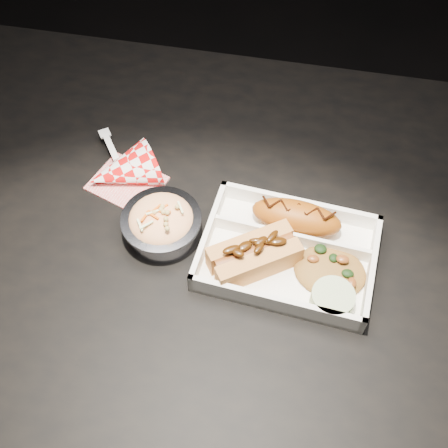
{
  "coord_description": "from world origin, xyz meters",
  "views": [
    {
      "loc": [
        0.1,
        -0.49,
        1.47
      ],
      "look_at": [
        0.01,
        -0.04,
        0.81
      ],
      "focal_mm": 45.0,
      "sensor_mm": 36.0,
      "label": 1
    }
  ],
  "objects_px": {
    "napkin_fork": "(122,172)",
    "dining_table": "(221,253)",
    "food_tray": "(287,255)",
    "hotdog": "(254,255)",
    "fried_pastry": "(296,217)",
    "foil_coleslaw_cup": "(162,222)"
  },
  "relations": [
    {
      "from": "fried_pastry",
      "to": "hotdog",
      "type": "bearing_deg",
      "value": -123.36
    },
    {
      "from": "food_tray",
      "to": "foil_coleslaw_cup",
      "type": "xyz_separation_m",
      "value": [
        -0.19,
        0.01,
        0.02
      ]
    },
    {
      "from": "napkin_fork",
      "to": "food_tray",
      "type": "bearing_deg",
      "value": 35.24
    },
    {
      "from": "fried_pastry",
      "to": "napkin_fork",
      "type": "bearing_deg",
      "value": 171.02
    },
    {
      "from": "hotdog",
      "to": "napkin_fork",
      "type": "distance_m",
      "value": 0.27
    },
    {
      "from": "dining_table",
      "to": "fried_pastry",
      "type": "relative_size",
      "value": 8.74
    },
    {
      "from": "fried_pastry",
      "to": "foil_coleslaw_cup",
      "type": "bearing_deg",
      "value": -166.46
    },
    {
      "from": "food_tray",
      "to": "napkin_fork",
      "type": "distance_m",
      "value": 0.3
    },
    {
      "from": "dining_table",
      "to": "foil_coleslaw_cup",
      "type": "distance_m",
      "value": 0.15
    },
    {
      "from": "dining_table",
      "to": "hotdog",
      "type": "bearing_deg",
      "value": -47.44
    },
    {
      "from": "foil_coleslaw_cup",
      "to": "fried_pastry",
      "type": "bearing_deg",
      "value": 13.54
    },
    {
      "from": "dining_table",
      "to": "fried_pastry",
      "type": "bearing_deg",
      "value": 5.27
    },
    {
      "from": "dining_table",
      "to": "hotdog",
      "type": "distance_m",
      "value": 0.15
    },
    {
      "from": "napkin_fork",
      "to": "dining_table",
      "type": "bearing_deg",
      "value": 36.99
    },
    {
      "from": "food_tray",
      "to": "fried_pastry",
      "type": "xyz_separation_m",
      "value": [
        0.0,
        0.06,
        0.02
      ]
    },
    {
      "from": "dining_table",
      "to": "food_tray",
      "type": "bearing_deg",
      "value": -22.21
    },
    {
      "from": "food_tray",
      "to": "foil_coleslaw_cup",
      "type": "relative_size",
      "value": 2.19
    },
    {
      "from": "fried_pastry",
      "to": "foil_coleslaw_cup",
      "type": "xyz_separation_m",
      "value": [
        -0.2,
        -0.05,
        -0.0
      ]
    },
    {
      "from": "foil_coleslaw_cup",
      "to": "dining_table",
      "type": "bearing_deg",
      "value": 23.94
    },
    {
      "from": "dining_table",
      "to": "hotdog",
      "type": "relative_size",
      "value": 8.63
    },
    {
      "from": "dining_table",
      "to": "napkin_fork",
      "type": "bearing_deg",
      "value": 162.27
    },
    {
      "from": "fried_pastry",
      "to": "napkin_fork",
      "type": "height_order",
      "value": "napkin_fork"
    }
  ]
}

